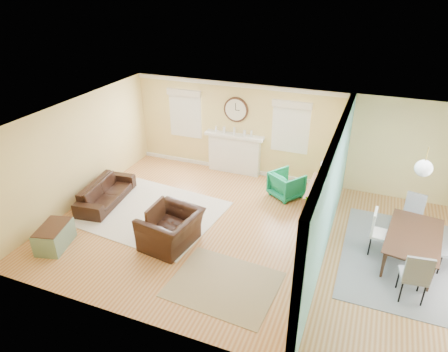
{
  "coord_description": "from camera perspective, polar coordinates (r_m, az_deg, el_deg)",
  "views": [
    {
      "loc": [
        2.07,
        -6.98,
        5.18
      ],
      "look_at": [
        -0.8,
        0.3,
        1.2
      ],
      "focal_mm": 32.0,
      "sensor_mm": 36.0,
      "label": 1
    }
  ],
  "objects": [
    {
      "name": "rug_jute",
      "position": [
        7.71,
        -0.04,
        -15.21
      ],
      "size": [
        2.04,
        1.71,
        0.01
      ],
      "primitive_type": "cube",
      "rotation": [
        0.0,
        0.0,
        -0.06
      ],
      "color": "tan",
      "rests_on": "floor"
    },
    {
      "name": "dining_chair_s",
      "position": [
        7.81,
        25.59,
        -12.1
      ],
      "size": [
        0.5,
        0.5,
        1.01
      ],
      "color": "gray",
      "rests_on": "floor"
    },
    {
      "name": "garden_stool",
      "position": [
        8.98,
        12.27,
        -6.98
      ],
      "size": [
        0.35,
        0.35,
        0.52
      ],
      "primitive_type": "cylinder",
      "color": "white",
      "rests_on": "floor"
    },
    {
      "name": "dining_chair_n",
      "position": [
        9.65,
        25.32,
        -4.66
      ],
      "size": [
        0.49,
        0.49,
        0.92
      ],
      "color": "gray",
      "rests_on": "floor"
    },
    {
      "name": "pendant",
      "position": [
        7.64,
        26.62,
        1.0
      ],
      "size": [
        0.3,
        0.3,
        0.55
      ],
      "color": "gold",
      "rests_on": "ceiling"
    },
    {
      "name": "ceiling",
      "position": [
        7.72,
        4.75,
        7.35
      ],
      "size": [
        9.0,
        6.0,
        0.02
      ],
      "primitive_type": "cube",
      "color": "white",
      "rests_on": "wall_back"
    },
    {
      "name": "potted_plant",
      "position": [
        8.72,
        12.59,
        -4.28
      ],
      "size": [
        0.52,
        0.54,
        0.47
      ],
      "primitive_type": "imported",
      "rotation": [
        0.0,
        0.0,
        5.2
      ],
      "color": "#337F33",
      "rests_on": "garden_stool"
    },
    {
      "name": "dining_chair_w",
      "position": [
        8.71,
        21.67,
        -7.18
      ],
      "size": [
        0.45,
        0.45,
        0.97
      ],
      "color": "white",
      "rests_on": "floor"
    },
    {
      "name": "credenza",
      "position": [
        9.65,
        13.13,
        -3.52
      ],
      "size": [
        0.48,
        1.4,
        0.8
      ],
      "color": "#8D6442",
      "rests_on": "floor"
    },
    {
      "name": "green_chair",
      "position": [
        10.38,
        8.93,
        -1.21
      ],
      "size": [
        1.02,
        1.02,
        0.68
      ],
      "primitive_type": "imported",
      "rotation": [
        0.0,
        0.0,
        2.54
      ],
      "color": "#037658",
      "rests_on": "floor"
    },
    {
      "name": "eames_chair",
      "position": [
        8.51,
        -7.56,
        -7.59
      ],
      "size": [
        1.19,
        1.32,
        0.77
      ],
      "primitive_type": "imported",
      "rotation": [
        0.0,
        0.0,
        -1.71
      ],
      "color": "black",
      "rests_on": "floor"
    },
    {
      "name": "window_right",
      "position": [
        10.73,
        9.55,
        7.42
      ],
      "size": [
        1.05,
        0.13,
        1.42
      ],
      "color": "white",
      "rests_on": "wall_back"
    },
    {
      "name": "sofa",
      "position": [
        10.45,
        -16.52,
        -2.26
      ],
      "size": [
        0.96,
        1.96,
        0.55
      ],
      "primitive_type": "imported",
      "rotation": [
        0.0,
        0.0,
        1.69
      ],
      "color": "black",
      "rests_on": "floor"
    },
    {
      "name": "floor",
      "position": [
        8.93,
        4.11,
        -8.56
      ],
      "size": [
        9.0,
        9.0,
        0.0
      ],
      "primitive_type": "plane",
      "color": "#B06631",
      "rests_on": "ground"
    },
    {
      "name": "tv",
      "position": [
        9.33,
        13.46,
        0.15
      ],
      "size": [
        0.26,
        1.01,
        0.58
      ],
      "primitive_type": "imported",
      "rotation": [
        0.0,
        0.0,
        1.7
      ],
      "color": "black",
      "rests_on": "credenza"
    },
    {
      "name": "wall_left",
      "position": [
        10.34,
        -20.12,
        3.21
      ],
      "size": [
        0.02,
        6.0,
        2.6
      ],
      "primitive_type": "cube",
      "color": "#DCBE7A",
      "rests_on": "ground"
    },
    {
      "name": "wall_clock",
      "position": [
        11.08,
        1.72,
        9.46
      ],
      "size": [
        0.7,
        0.07,
        0.7
      ],
      "color": "#40271A",
      "rests_on": "wall_back"
    },
    {
      "name": "partition",
      "position": [
        8.22,
        15.11,
        -1.76
      ],
      "size": [
        0.17,
        6.0,
        2.6
      ],
      "color": "#DCBE7A",
      "rests_on": "ground"
    },
    {
      "name": "fireplace",
      "position": [
        11.44,
        1.49,
        3.34
      ],
      "size": [
        1.7,
        0.3,
        1.17
      ],
      "color": "white",
      "rests_on": "ground"
    },
    {
      "name": "window_left",
      "position": [
        11.72,
        -5.55,
        9.34
      ],
      "size": [
        1.05,
        0.13,
        1.42
      ],
      "color": "white",
      "rests_on": "wall_back"
    },
    {
      "name": "rug_grey",
      "position": [
        9.05,
        25.03,
        -10.88
      ],
      "size": [
        2.63,
        3.29,
        0.01
      ],
      "primitive_type": "cube",
      "color": "gray",
      "rests_on": "floor"
    },
    {
      "name": "wall_front",
      "position": [
        5.93,
        -4.66,
        -14.0
      ],
      "size": [
        9.0,
        0.02,
        2.6
      ],
      "primitive_type": "cube",
      "color": "#DCBE7A",
      "rests_on": "ground"
    },
    {
      "name": "dining_table",
      "position": [
        8.88,
        25.41,
        -9.33
      ],
      "size": [
        1.2,
        1.87,
        0.62
      ],
      "primitive_type": "imported",
      "rotation": [
        0.0,
        0.0,
        1.44
      ],
      "color": "#40271A",
      "rests_on": "floor"
    },
    {
      "name": "rug_cream",
      "position": [
        9.84,
        -10.05,
        -5.23
      ],
      "size": [
        3.28,
        2.91,
        0.02
      ],
      "primitive_type": "cube",
      "rotation": [
        0.0,
        0.0,
        -0.1
      ],
      "color": "silver",
      "rests_on": "floor"
    },
    {
      "name": "wall_back",
      "position": [
        10.9,
        9.2,
        5.76
      ],
      "size": [
        9.0,
        0.02,
        2.6
      ],
      "primitive_type": "cube",
      "color": "#DCBE7A",
      "rests_on": "ground"
    },
    {
      "name": "trunk",
      "position": [
        9.2,
        -23.08,
        -7.93
      ],
      "size": [
        0.72,
        0.96,
        0.5
      ],
      "color": "slate",
      "rests_on": "floor"
    }
  ]
}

